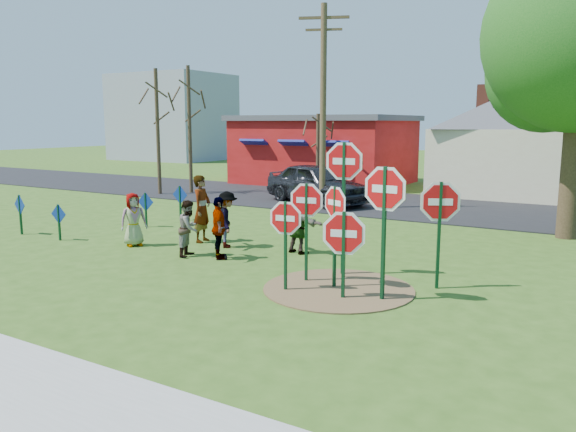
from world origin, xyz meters
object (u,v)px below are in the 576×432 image
(stop_sign_a, at_px, (286,226))
(suv, at_px, (317,183))
(stop_sign_c, at_px, (335,213))
(person_b, at_px, (202,209))
(stop_sign_d, at_px, (440,209))
(stop_sign_b, at_px, (344,174))
(utility_pole, at_px, (323,104))
(person_a, at_px, (133,220))

(stop_sign_a, relative_size, suv, 0.40)
(stop_sign_c, height_order, person_b, stop_sign_c)
(stop_sign_c, relative_size, stop_sign_d, 0.95)
(stop_sign_b, relative_size, stop_sign_c, 1.40)
(stop_sign_c, distance_m, stop_sign_d, 2.19)
(stop_sign_b, bearing_deg, utility_pole, 111.72)
(person_a, distance_m, suv, 10.10)
(person_b, bearing_deg, stop_sign_d, -109.60)
(stop_sign_b, height_order, person_b, stop_sign_b)
(stop_sign_d, relative_size, person_a, 1.60)
(person_a, height_order, utility_pole, utility_pole)
(stop_sign_c, distance_m, person_a, 6.87)
(suv, bearing_deg, utility_pole, -123.49)
(suv, bearing_deg, stop_sign_d, -120.08)
(stop_sign_b, bearing_deg, person_b, 158.56)
(utility_pole, bearing_deg, stop_sign_c, -61.42)
(stop_sign_c, bearing_deg, person_a, -161.85)
(stop_sign_a, height_order, stop_sign_c, stop_sign_c)
(suv, distance_m, utility_pole, 3.66)
(suv, bearing_deg, person_b, -154.65)
(utility_pole, bearing_deg, stop_sign_d, -50.10)
(stop_sign_a, relative_size, person_a, 1.33)
(stop_sign_a, relative_size, utility_pole, 0.25)
(stop_sign_b, relative_size, person_b, 1.63)
(stop_sign_d, bearing_deg, stop_sign_a, -173.46)
(stop_sign_a, xyz_separation_m, stop_sign_c, (0.78, 0.72, 0.23))
(stop_sign_b, bearing_deg, stop_sign_c, -82.48)
(utility_pole, bearing_deg, stop_sign_a, -66.67)
(suv, bearing_deg, stop_sign_a, -134.65)
(stop_sign_b, xyz_separation_m, person_b, (-5.13, 1.20, -1.35))
(utility_pole, bearing_deg, person_b, -91.39)
(person_a, distance_m, person_b, 1.97)
(stop_sign_c, distance_m, suv, 12.53)
(person_a, height_order, person_b, person_b)
(stop_sign_d, height_order, utility_pole, utility_pole)
(stop_sign_b, distance_m, stop_sign_d, 2.29)
(stop_sign_b, distance_m, stop_sign_c, 1.30)
(stop_sign_a, relative_size, stop_sign_d, 0.83)
(stop_sign_a, relative_size, stop_sign_b, 0.63)
(person_a, bearing_deg, stop_sign_b, -58.83)
(stop_sign_c, height_order, suv, stop_sign_c)
(stop_sign_a, xyz_separation_m, suv, (-5.38, 11.61, -0.47))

